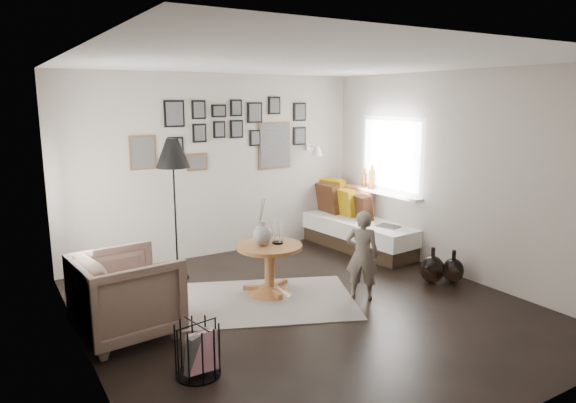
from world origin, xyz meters
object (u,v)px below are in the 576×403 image
daybed (360,227)px  child (362,255)px  magazine_basket (198,350)px  demijohn_large (432,269)px  floor_lamp (173,159)px  pedestal_table (270,271)px  demijohn_small (453,270)px  armchair (127,295)px  vase (262,231)px

daybed → child: 2.14m
magazine_basket → demijohn_large: (3.29, 0.55, -0.05)m
daybed → floor_lamp: floor_lamp is taller
pedestal_table → daybed: 2.37m
magazine_basket → demijohn_small: magazine_basket is taller
magazine_basket → child: size_ratio=0.43×
armchair → demijohn_small: 3.89m
demijohn_small → daybed: bearing=89.9°
floor_lamp → demijohn_large: bearing=-34.0°
pedestal_table → armchair: size_ratio=0.85×
pedestal_table → demijohn_large: (1.91, -0.72, -0.10)m
vase → daybed: 2.48m
pedestal_table → daybed: bearing=25.1°
magazine_basket → armchair: bearing=106.4°
floor_lamp → demijohn_small: 3.72m
demijohn_small → child: (-1.32, 0.17, 0.36)m
demijohn_small → child: child is taller
armchair → demijohn_small: armchair is taller
pedestal_table → magazine_basket: (-1.39, -1.27, -0.06)m
floor_lamp → demijohn_small: (2.89, -1.91, -1.38)m
demijohn_small → floor_lamp: bearing=146.6°
pedestal_table → child: child is taller
armchair → child: child is taller
demijohn_large → magazine_basket: bearing=-170.5°
magazine_basket → child: 2.31m
daybed → magazine_basket: bearing=-152.7°
demijohn_large → armchair: bearing=172.4°
daybed → demijohn_small: 1.85m
demijohn_small → magazine_basket: bearing=-173.0°
floor_lamp → magazine_basket: floor_lamp is taller
armchair → floor_lamp: 1.96m
demijohn_large → child: (-1.08, 0.05, 0.34)m
pedestal_table → vase: 0.49m
child → magazine_basket: bearing=61.2°
armchair → magazine_basket: 1.09m
armchair → demijohn_large: bearing=-103.7°
magazine_basket → demijohn_small: size_ratio=1.09×
armchair → child: bearing=-105.8°
pedestal_table → demijohn_small: (2.14, -0.84, -0.12)m
pedestal_table → magazine_basket: pedestal_table is taller
magazine_basket → daybed: bearing=32.8°
armchair → demijohn_large: armchair is taller
pedestal_table → floor_lamp: floor_lamp is taller
daybed → magazine_basket: daybed is taller
demijohn_large → demijohn_small: size_ratio=1.10×
floor_lamp → daybed: bearing=-1.3°
vase → magazine_basket: 1.91m
daybed → floor_lamp: bearing=173.3°
demijohn_small → pedestal_table: bearing=158.7°
daybed → child: child is taller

